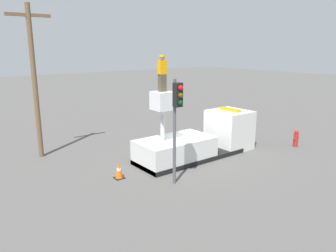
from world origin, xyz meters
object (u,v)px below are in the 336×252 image
at_px(worker, 162,73).
at_px(traffic_cone_rear, 119,171).
at_px(bucket_truck, 200,141).
at_px(traffic_light_pole, 177,111).
at_px(utility_pole, 34,77).
at_px(fire_hydrant, 296,138).

distance_m(worker, traffic_cone_rear, 5.04).
distance_m(bucket_truck, worker, 4.62).
relative_size(worker, traffic_light_pole, 0.38).
xyz_separation_m(traffic_cone_rear, utility_pole, (-1.90, 5.37, 3.99)).
bearing_deg(traffic_light_pole, bucket_truck, 33.04).
relative_size(traffic_cone_rear, utility_pole, 0.10).
bearing_deg(traffic_cone_rear, bucket_truck, 1.62).
xyz_separation_m(traffic_light_pole, traffic_cone_rear, (-1.68, 2.14, -2.92)).
bearing_deg(traffic_light_pole, traffic_cone_rear, 128.23).
xyz_separation_m(traffic_light_pole, utility_pole, (-3.59, 7.51, 1.07)).
bearing_deg(worker, fire_hydrant, -15.42).
relative_size(worker, traffic_cone_rear, 2.22).
xyz_separation_m(fire_hydrant, utility_pole, (-12.88, 7.53, 3.86)).
bearing_deg(utility_pole, bucket_truck, -36.35).
height_order(traffic_cone_rear, utility_pole, utility_pole).
xyz_separation_m(bucket_truck, fire_hydrant, (5.78, -2.31, -0.35)).
height_order(worker, fire_hydrant, worker).
distance_m(bucket_truck, utility_pole, 9.48).
relative_size(bucket_truck, traffic_light_pole, 1.56).
distance_m(fire_hydrant, utility_pole, 15.41).
bearing_deg(utility_pole, worker, -49.15).
xyz_separation_m(worker, fire_hydrant, (8.36, -2.31, -4.18)).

